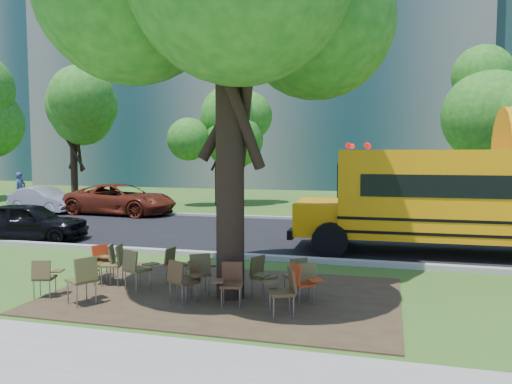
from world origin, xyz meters
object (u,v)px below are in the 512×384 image
(chair_4, at_px, (182,277))
(bg_car_red, at_px, (121,199))
(chair_7, at_px, (301,280))
(chair_12, at_px, (261,273))
(chair_1, at_px, (136,266))
(chair_2, at_px, (84,275))
(chair_6, at_px, (284,287))
(chair_15, at_px, (297,272))
(chair_14, at_px, (115,260))
(pedestrian_a, at_px, (20,190))
(chair_3, at_px, (189,278))
(chair_13, at_px, (307,277))
(chair_11, at_px, (200,269))
(chair_5, at_px, (230,280))
(black_car, at_px, (28,222))
(chair_8, at_px, (98,258))
(chair_0, at_px, (45,274))
(chair_10, at_px, (174,262))
(chair_9, at_px, (106,260))
(bg_car_silver, at_px, (44,200))

(chair_4, distance_m, bg_car_red, 14.70)
(chair_7, xyz_separation_m, chair_12, (-0.85, 0.25, 0.02))
(chair_1, bearing_deg, chair_2, -91.55)
(chair_1, relative_size, chair_6, 1.01)
(chair_6, height_order, chair_15, chair_6)
(chair_6, relative_size, chair_15, 1.10)
(chair_4, bearing_deg, chair_15, 51.43)
(chair_14, bearing_deg, chair_6, -119.51)
(bg_car_red, height_order, pedestrian_a, pedestrian_a)
(chair_3, xyz_separation_m, chair_13, (2.22, 0.59, 0.01))
(chair_7, distance_m, chair_14, 4.22)
(chair_11, relative_size, chair_15, 1.11)
(chair_4, bearing_deg, chair_2, -138.26)
(chair_5, xyz_separation_m, chair_6, (1.11, -0.31, 0.03))
(chair_13, height_order, pedestrian_a, pedestrian_a)
(black_car, bearing_deg, chair_4, -135.99)
(chair_6, relative_size, black_car, 0.24)
(chair_11, relative_size, bg_car_red, 0.17)
(chair_3, bearing_deg, bg_car_red, -20.73)
(chair_5, height_order, chair_12, chair_5)
(chair_1, height_order, chair_8, chair_1)
(chair_5, height_order, chair_14, chair_14)
(chair_6, xyz_separation_m, bg_car_red, (-10.43, 12.33, 0.17))
(chair_2, distance_m, chair_14, 1.47)
(chair_8, relative_size, black_car, 0.22)
(chair_13, bearing_deg, bg_car_red, 101.74)
(chair_4, bearing_deg, chair_0, -148.88)
(chair_6, height_order, chair_8, chair_6)
(black_car, bearing_deg, chair_5, -132.61)
(bg_car_red, bearing_deg, chair_12, -134.83)
(chair_1, bearing_deg, chair_14, 176.47)
(chair_7, xyz_separation_m, chair_10, (-3.01, 0.83, -0.01))
(chair_1, xyz_separation_m, black_car, (-6.46, 4.56, 0.08))
(chair_4, height_order, chair_15, chair_4)
(chair_9, distance_m, black_car, 6.89)
(chair_0, height_order, chair_1, chair_1)
(chair_7, xyz_separation_m, bg_car_silver, (-14.66, 11.33, 0.12))
(chair_1, distance_m, chair_11, 1.41)
(chair_0, relative_size, chair_10, 0.99)
(chair_4, distance_m, pedestrian_a, 20.55)
(chair_3, relative_size, chair_6, 0.86)
(chair_1, height_order, chair_6, chair_1)
(chair_4, relative_size, pedestrian_a, 0.46)
(chair_8, xyz_separation_m, chair_11, (2.74, -0.62, 0.04))
(chair_3, relative_size, chair_7, 0.95)
(chair_13, distance_m, chair_14, 4.26)
(chair_7, relative_size, chair_9, 0.91)
(chair_5, bearing_deg, chair_9, -27.72)
(chair_3, height_order, bg_car_silver, bg_car_silver)
(chair_2, relative_size, bg_car_red, 0.18)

